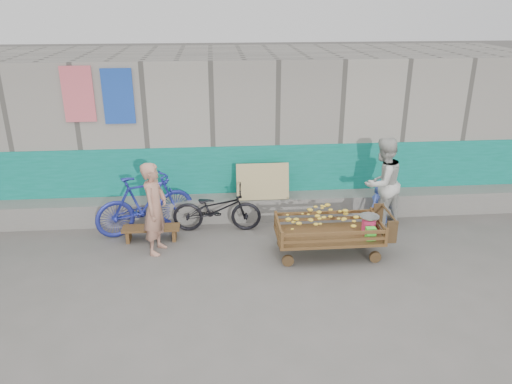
{
  "coord_description": "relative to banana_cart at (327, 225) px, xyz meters",
  "views": [
    {
      "loc": [
        -0.59,
        -6.61,
        4.13
      ],
      "look_at": [
        0.08,
        1.2,
        1.0
      ],
      "focal_mm": 35.0,
      "sensor_mm": 36.0,
      "label": 1
    }
  ],
  "objects": [
    {
      "name": "child",
      "position": [
        1.25,
        1.06,
        -0.1
      ],
      "size": [
        0.53,
        0.47,
        0.91
      ],
      "primitive_type": "imported",
      "rotation": [
        0.0,
        0.0,
        3.68
      ],
      "color": "#435ABB",
      "rests_on": "ground"
    },
    {
      "name": "ground",
      "position": [
        -1.23,
        -0.73,
        -0.55
      ],
      "size": [
        80.0,
        80.0,
        0.0
      ],
      "primitive_type": "plane",
      "color": "#56544E",
      "rests_on": "ground"
    },
    {
      "name": "bicycle_blue",
      "position": [
        -3.12,
        1.19,
        0.0
      ],
      "size": [
        1.9,
        1.21,
        1.11
      ],
      "primitive_type": "imported",
      "rotation": [
        0.0,
        0.0,
        1.98
      ],
      "color": "#252E9A",
      "rests_on": "ground"
    },
    {
      "name": "bench",
      "position": [
        -3.0,
        0.81,
        -0.36
      ],
      "size": [
        1.02,
        0.3,
        0.25
      ],
      "color": "brown",
      "rests_on": "ground"
    },
    {
      "name": "banana_cart",
      "position": [
        0.0,
        0.0,
        0.0
      ],
      "size": [
        1.9,
        0.87,
        0.81
      ],
      "color": "brown",
      "rests_on": "ground"
    },
    {
      "name": "vendor_man",
      "position": [
        -2.84,
        0.38,
        0.25
      ],
      "size": [
        0.52,
        0.66,
        1.6
      ],
      "primitive_type": "imported",
      "rotation": [
        0.0,
        0.0,
        1.31
      ],
      "color": "tan",
      "rests_on": "ground"
    },
    {
      "name": "building_wall",
      "position": [
        -1.23,
        3.32,
        0.92
      ],
      "size": [
        12.0,
        3.5,
        3.0
      ],
      "color": "gray",
      "rests_on": "ground"
    },
    {
      "name": "woman",
      "position": [
        1.25,
        1.05,
        0.32
      ],
      "size": [
        1.06,
        0.99,
        1.73
      ],
      "primitive_type": "imported",
      "rotation": [
        0.0,
        0.0,
        3.67
      ],
      "color": "beige",
      "rests_on": "ground"
    },
    {
      "name": "bicycle_dark",
      "position": [
        -1.81,
        1.12,
        -0.12
      ],
      "size": [
        1.66,
        0.66,
        0.85
      ],
      "primitive_type": "imported",
      "rotation": [
        0.0,
        0.0,
        1.52
      ],
      "color": "black",
      "rests_on": "ground"
    }
  ]
}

